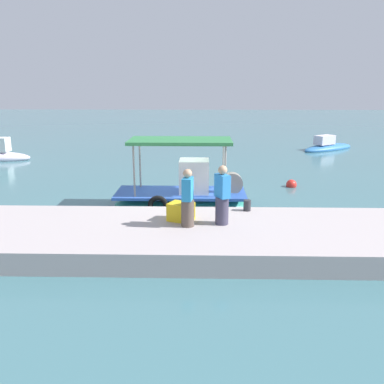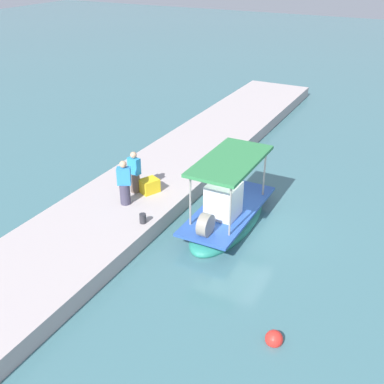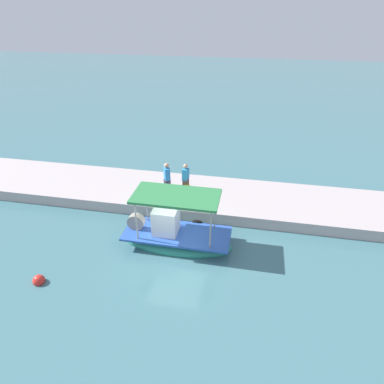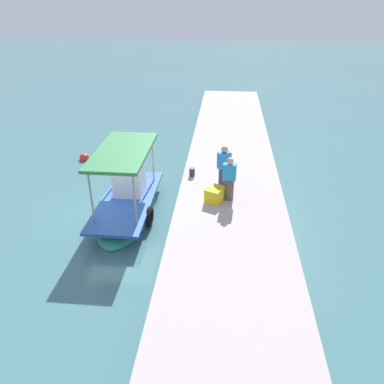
{
  "view_description": "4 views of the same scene",
  "coord_description": "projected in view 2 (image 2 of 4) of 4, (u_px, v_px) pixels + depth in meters",
  "views": [
    {
      "loc": [
        0.83,
        -15.77,
        4.67
      ],
      "look_at": [
        0.48,
        -1.73,
        0.99
      ],
      "focal_mm": 39.23,
      "sensor_mm": 36.0,
      "label": 1
    },
    {
      "loc": [
        14.14,
        5.51,
        9.33
      ],
      "look_at": [
        -0.36,
        -2.07,
        0.74
      ],
      "focal_mm": 44.27,
      "sensor_mm": 36.0,
      "label": 2
    },
    {
      "loc": [
        -3.02,
        11.69,
        9.92
      ],
      "look_at": [
        -0.16,
        -3.06,
        1.29
      ],
      "focal_mm": 31.22,
      "sensor_mm": 36.0,
      "label": 3
    },
    {
      "loc": [
        -12.22,
        -3.95,
        7.64
      ],
      "look_at": [
        -0.13,
        -2.85,
        1.12
      ],
      "focal_mm": 35.14,
      "sensor_mm": 36.0,
      "label": 4
    }
  ],
  "objects": [
    {
      "name": "cargo_crate",
      "position": [
        149.0,
        186.0,
        18.64
      ],
      "size": [
        0.87,
        0.8,
        0.54
      ],
      "primitive_type": "cube",
      "rotation": [
        0.0,
        0.0,
        2.71
      ],
      "color": "yellow",
      "rests_on": "dock_quay"
    },
    {
      "name": "ground_plane",
      "position": [
        237.0,
        225.0,
        17.69
      ],
      "size": [
        120.0,
        120.0,
        0.0
      ],
      "primitive_type": "plane",
      "color": "#406F76"
    },
    {
      "name": "mooring_bollard",
      "position": [
        143.0,
        218.0,
        16.6
      ],
      "size": [
        0.24,
        0.24,
        0.35
      ],
      "primitive_type": "cylinder",
      "color": "#2D2D33",
      "rests_on": "dock_quay"
    },
    {
      "name": "marker_buoy",
      "position": [
        274.0,
        339.0,
        12.47
      ],
      "size": [
        0.48,
        0.48,
        0.48
      ],
      "color": "red",
      "rests_on": "ground_plane"
    },
    {
      "name": "main_fishing_boat",
      "position": [
        227.0,
        214.0,
        17.54
      ],
      "size": [
        5.12,
        2.08,
        2.99
      ],
      "color": "#298975",
      "rests_on": "ground_plane"
    },
    {
      "name": "fisherman_by_crate",
      "position": [
        135.0,
        174.0,
        18.45
      ],
      "size": [
        0.43,
        0.51,
        1.7
      ],
      "color": "brown",
      "rests_on": "dock_quay"
    },
    {
      "name": "fisherman_near_bollard",
      "position": [
        124.0,
        185.0,
        17.56
      ],
      "size": [
        0.53,
        0.57,
        1.76
      ],
      "color": "#3E3B51",
      "rests_on": "dock_quay"
    },
    {
      "name": "dock_quay",
      "position": [
        140.0,
        193.0,
        19.31
      ],
      "size": [
        36.0,
        4.1,
        0.61
      ],
      "primitive_type": "cube",
      "color": "#B1A5A5",
      "rests_on": "ground_plane"
    }
  ]
}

